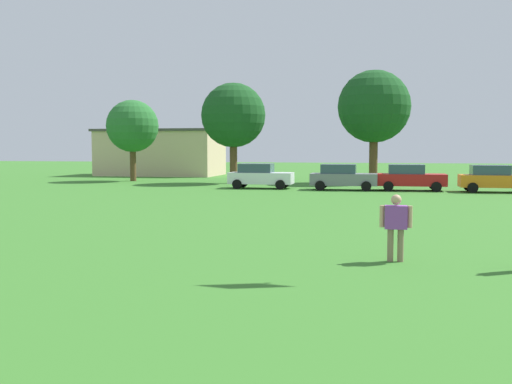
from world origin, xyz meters
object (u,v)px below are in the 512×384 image
adult_bystander (396,222)px  parked_car_red_2 (410,177)px  parked_car_orange_3 (494,178)px  tree_center (233,116)px  tree_far_left (132,126)px  parked_car_gray_1 (343,177)px  parked_car_white_0 (260,176)px  tree_far_right (374,107)px

adult_bystander → parked_car_red_2: size_ratio=0.38×
parked_car_orange_3 → tree_center: 19.51m
tree_far_left → tree_center: 8.96m
adult_bystander → tree_center: tree_center is taller
parked_car_orange_3 → tree_center: (-18.09, 5.86, 4.37)m
parked_car_orange_3 → adult_bystander: bearing=-105.0°
adult_bystander → tree_far_left: bearing=122.1°
parked_car_gray_1 → tree_center: size_ratio=0.55×
adult_bystander → parked_car_gray_1: size_ratio=0.38×
adult_bystander → tree_center: (-11.56, 30.23, 4.26)m
parked_car_red_2 → tree_center: size_ratio=0.55×
parked_car_white_0 → adult_bystander: bearing=-71.4°
tree_far_right → tree_center: bearing=-167.0°
parked_car_red_2 → tree_far_right: 9.68m
tree_far_left → tree_far_right: (19.47, 1.26, 1.41)m
adult_bystander → parked_car_orange_3: 25.23m
parked_car_white_0 → parked_car_gray_1: bearing=-4.4°
parked_car_orange_3 → tree_far_right: 12.26m
tree_far_left → tree_center: (8.85, -1.19, 0.73)m
adult_bystander → tree_far_left: size_ratio=0.25×
parked_car_gray_1 → tree_far_left: tree_far_left is taller
adult_bystander → tree_far_left: tree_far_left is taller
parked_car_orange_3 → tree_far_left: size_ratio=0.64×
tree_center → parked_car_red_2: bearing=-22.6°
parked_car_gray_1 → tree_far_right: bearing=77.3°
adult_bystander → tree_far_right: tree_far_right is taller
adult_bystander → tree_center: 32.64m
adult_bystander → tree_far_right: bearing=90.7°
parked_car_red_2 → parked_car_orange_3: 5.04m
parked_car_white_0 → tree_center: bearing=120.7°
parked_car_gray_1 → tree_center: (-8.77, 5.78, 4.37)m
parked_car_white_0 → parked_car_gray_1: size_ratio=1.00×
parked_car_red_2 → parked_car_orange_3: bearing=-4.9°
parked_car_white_0 → tree_far_right: bearing=46.3°
parked_car_gray_1 → tree_far_left: 19.29m
tree_far_left → parked_car_white_0: bearing=-28.5°
tree_far_left → tree_far_right: bearing=3.7°
parked_car_red_2 → tree_center: (-13.06, 5.43, 4.37)m
parked_car_red_2 → tree_far_right: bearing=107.2°
adult_bystander → parked_car_gray_1: bearing=95.6°
adult_bystander → parked_car_orange_3: bearing=74.1°
adult_bystander → tree_center: size_ratio=0.21×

